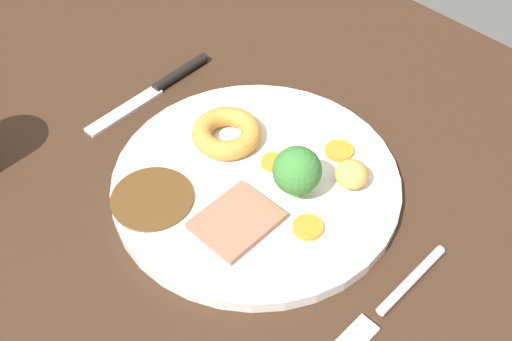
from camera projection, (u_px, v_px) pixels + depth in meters
dining_table at (230, 187)px, 65.92cm from camera, size 120.00×84.00×3.60cm
dinner_plate at (256, 182)px, 63.09cm from camera, size 29.72×29.72×1.40cm
gravy_pool at (152, 198)px, 60.45cm from camera, size 8.31×8.31×0.30cm
meat_slice_main at (237, 221)px, 58.21cm from camera, size 6.63×7.95×0.80cm
yorkshire_pudding at (227, 133)px, 65.46cm from camera, size 7.51×7.51×2.17cm
roast_potato_left at (352, 174)px, 61.01cm from camera, size 4.02×3.98×2.73cm
carrot_coin_front at (339, 151)px, 64.81cm from camera, size 3.03×3.03×0.51cm
carrot_coin_back at (273, 162)px, 63.67cm from camera, size 2.64×2.64×0.47cm
carrot_coin_side at (309, 227)px, 57.90cm from camera, size 2.93×2.93×0.52cm
broccoli_floret at (297, 171)px, 58.72cm from camera, size 4.83×4.83×5.75cm
fork at (389, 303)px, 53.75cm from camera, size 2.11×15.28×0.90cm
knife at (161, 86)px, 74.01cm from camera, size 2.84×18.56×1.20cm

